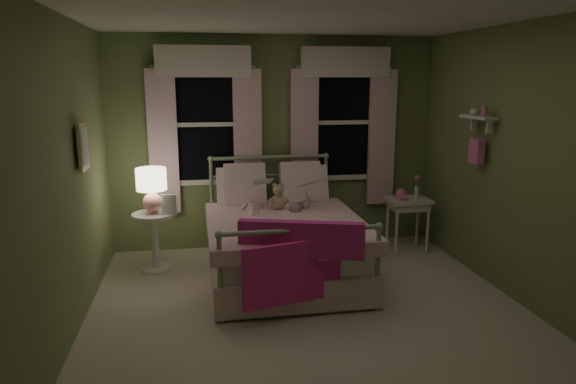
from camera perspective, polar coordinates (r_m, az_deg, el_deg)
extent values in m
plane|color=beige|center=(4.75, 2.64, -13.58)|extent=(4.20, 4.20, 0.00)
plane|color=white|center=(4.30, 3.01, 19.33)|extent=(4.20, 4.20, 0.00)
plane|color=#708A53|center=(6.38, -1.41, 5.41)|extent=(4.00, 0.00, 4.00)
plane|color=#708A53|center=(2.40, 14.12, -7.06)|extent=(4.00, 0.00, 4.00)
plane|color=#708A53|center=(4.36, -23.77, 1.01)|extent=(0.00, 4.20, 4.20)
plane|color=#708A53|center=(5.16, 25.02, 2.55)|extent=(0.00, 4.20, 4.20)
cube|color=white|center=(5.48, -0.59, -5.21)|extent=(1.44, 1.94, 0.26)
cube|color=white|center=(5.56, -0.59, -7.57)|extent=(1.54, 2.02, 0.30)
cube|color=white|center=(5.29, -0.32, -3.84)|extent=(1.58, 1.75, 0.14)
cylinder|color=#9EB793|center=(5.45, -7.81, -6.75)|extent=(0.04, 1.90, 0.04)
cylinder|color=#9EB793|center=(5.67, 6.35, -5.96)|extent=(0.04, 1.90, 0.04)
cylinder|color=#9EB793|center=(6.30, -8.45, -1.51)|extent=(0.04, 0.04, 1.15)
cylinder|color=#9EB793|center=(6.50, 4.17, -0.99)|extent=(0.04, 0.04, 1.15)
sphere|color=#9EB793|center=(6.19, -8.62, 3.66)|extent=(0.07, 0.07, 0.07)
sphere|color=#9EB793|center=(6.39, 4.25, 4.03)|extent=(0.07, 0.07, 0.07)
cylinder|color=#9EB793|center=(6.25, -2.09, 3.87)|extent=(1.42, 0.04, 0.04)
cylinder|color=#9EB793|center=(6.29, -2.07, 1.89)|extent=(1.38, 0.03, 0.03)
cylinder|color=#9EB793|center=(4.51, -7.56, -9.60)|extent=(0.04, 0.04, 0.80)
cylinder|color=#9EB793|center=(4.77, 9.92, -8.40)|extent=(0.04, 0.04, 0.80)
sphere|color=#9EB793|center=(4.38, -7.71, -4.74)|extent=(0.07, 0.07, 0.07)
sphere|color=#9EB793|center=(4.65, 10.10, -3.79)|extent=(0.07, 0.07, 0.07)
cylinder|color=#9EB793|center=(4.46, 1.47, -4.30)|extent=(1.42, 0.04, 0.04)
cube|color=white|center=(6.01, -5.29, 0.08)|extent=(0.55, 0.32, 0.57)
cube|color=white|center=(6.12, 1.82, 0.35)|extent=(0.55, 0.32, 0.57)
cube|color=white|center=(6.00, -4.83, 0.84)|extent=(0.48, 0.30, 0.51)
cube|color=white|center=(6.09, 1.37, 1.07)|extent=(0.48, 0.30, 0.51)
cube|color=#CE288E|center=(4.48, 1.47, -5.28)|extent=(1.08, 0.41, 0.32)
cube|color=#F32F9A|center=(4.51, 1.63, -8.82)|extent=(1.08, 0.30, 0.55)
imported|color=#F7D1DD|center=(5.74, -4.11, 1.11)|extent=(0.29, 0.20, 0.77)
imported|color=#F7D1DD|center=(5.83, 1.38, 0.91)|extent=(0.42, 0.38, 0.69)
imported|color=beige|center=(5.50, -3.83, 0.67)|extent=(0.20, 0.12, 0.26)
imported|color=beige|center=(5.59, 1.89, 0.45)|extent=(0.23, 0.19, 0.26)
sphere|color=tan|center=(5.68, -1.10, -1.13)|extent=(0.17, 0.17, 0.17)
sphere|color=tan|center=(5.63, -1.07, 0.21)|extent=(0.12, 0.12, 0.12)
sphere|color=tan|center=(5.61, -1.53, 0.74)|extent=(0.05, 0.05, 0.05)
sphere|color=tan|center=(5.62, -0.62, 0.78)|extent=(0.05, 0.05, 0.05)
sphere|color=tan|center=(5.63, -1.86, -1.03)|extent=(0.07, 0.07, 0.07)
sphere|color=tan|center=(5.66, -0.25, -0.97)|extent=(0.07, 0.07, 0.07)
sphere|color=#8C6B51|center=(5.57, -0.99, 0.04)|extent=(0.04, 0.04, 0.04)
cylinder|color=white|center=(5.79, -14.74, -2.49)|extent=(0.46, 0.46, 0.04)
cylinder|color=white|center=(5.88, -14.57, -5.41)|extent=(0.08, 0.08, 0.60)
cylinder|color=white|center=(5.98, -14.41, -8.20)|extent=(0.34, 0.34, 0.03)
sphere|color=pink|center=(5.76, -14.82, -1.14)|extent=(0.22, 0.22, 0.22)
cylinder|color=pink|center=(5.73, -14.88, 0.02)|extent=(0.03, 0.03, 0.13)
cylinder|color=#FFEAC6|center=(5.70, -14.96, 1.39)|extent=(0.32, 0.32, 0.24)
imported|color=beige|center=(5.70, -13.82, -2.38)|extent=(0.22, 0.26, 0.02)
cube|color=white|center=(6.45, 13.25, -0.90)|extent=(0.50, 0.40, 0.04)
cube|color=white|center=(6.46, 13.22, -1.50)|extent=(0.44, 0.34, 0.08)
cylinder|color=white|center=(6.32, 11.97, -4.11)|extent=(0.04, 0.04, 0.60)
cylinder|color=white|center=(6.48, 15.26, -3.88)|extent=(0.04, 0.04, 0.60)
cylinder|color=white|center=(6.59, 11.00, -3.39)|extent=(0.04, 0.04, 0.60)
cylinder|color=white|center=(6.74, 14.18, -3.18)|extent=(0.04, 0.04, 0.60)
sphere|color=pink|center=(6.39, 12.46, -0.24)|extent=(0.14, 0.14, 0.14)
cube|color=pink|center=(6.31, 12.77, -0.60)|extent=(0.11, 0.06, 0.04)
cylinder|color=white|center=(6.52, 14.09, 0.02)|extent=(0.05, 0.05, 0.14)
cylinder|color=#4C7F3F|center=(6.50, 14.14, 0.96)|extent=(0.01, 0.01, 0.12)
sphere|color=pink|center=(6.48, 14.17, 1.57)|extent=(0.06, 0.06, 0.06)
cube|color=black|center=(6.27, -9.18, 7.43)|extent=(0.76, 0.02, 1.35)
cube|color=white|center=(6.23, -9.40, 13.84)|extent=(0.84, 0.05, 0.06)
cube|color=white|center=(6.35, -8.95, 1.11)|extent=(0.84, 0.05, 0.06)
cube|color=white|center=(6.25, -12.87, 7.27)|extent=(0.06, 0.05, 1.40)
cube|color=white|center=(6.27, -5.48, 7.53)|extent=(0.06, 0.05, 1.40)
cube|color=white|center=(6.25, -9.17, 7.41)|extent=(0.76, 0.04, 0.05)
cube|color=silver|center=(6.23, -13.72, 5.36)|extent=(0.34, 0.06, 1.70)
cube|color=white|center=(6.25, -4.49, 5.69)|extent=(0.34, 0.06, 1.70)
cube|color=white|center=(6.16, -9.40, 14.14)|extent=(1.10, 0.08, 0.36)
cylinder|color=white|center=(6.20, -9.39, 13.57)|extent=(1.20, 0.03, 0.03)
cube|color=black|center=(6.52, 6.06, 7.71)|extent=(0.76, 0.02, 1.35)
cube|color=white|center=(6.48, 6.26, 13.87)|extent=(0.84, 0.05, 0.06)
cube|color=white|center=(6.60, 5.97, 1.63)|extent=(0.84, 0.05, 0.06)
cube|color=white|center=(6.40, 2.64, 7.68)|extent=(0.06, 0.05, 1.40)
cube|color=white|center=(6.62, 9.47, 7.69)|extent=(0.06, 0.05, 1.40)
cube|color=white|center=(6.50, 6.11, 7.70)|extent=(0.76, 0.04, 0.05)
cube|color=silver|center=(6.36, 1.83, 5.84)|extent=(0.34, 0.06, 1.70)
cube|color=white|center=(6.64, 10.35, 5.93)|extent=(0.34, 0.06, 1.70)
cube|color=white|center=(6.42, 6.43, 14.15)|extent=(1.10, 0.08, 0.36)
cylinder|color=white|center=(6.46, 6.32, 13.61)|extent=(1.20, 0.03, 0.03)
cube|color=white|center=(5.64, 20.41, 7.79)|extent=(0.15, 0.50, 0.03)
cube|color=white|center=(5.54, 21.49, 6.81)|extent=(0.06, 0.03, 0.14)
cube|color=white|center=(5.80, 19.95, 7.14)|extent=(0.06, 0.03, 0.14)
cylinder|color=pink|center=(5.55, 20.99, 8.41)|extent=(0.06, 0.06, 0.10)
sphere|color=white|center=(5.73, 19.94, 8.39)|extent=(0.08, 0.08, 0.08)
cube|color=pink|center=(5.68, 20.23, 4.28)|extent=(0.08, 0.18, 0.26)
cube|color=beige|center=(4.89, -21.81, 4.71)|extent=(0.03, 0.32, 0.42)
cube|color=silver|center=(4.89, -21.64, 4.72)|extent=(0.01, 0.25, 0.34)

